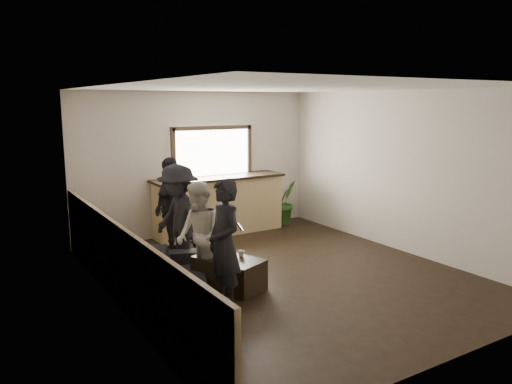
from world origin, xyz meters
TOP-DOWN VIEW (x-y plane):
  - ground at (0.00, 0.00)m, footprint 5.00×6.00m
  - room_shell at (-0.74, 0.00)m, footprint 5.01×6.01m
  - bar_counter at (0.30, 2.70)m, footprint 2.70×0.68m
  - sofa at (-1.76, -0.10)m, footprint 1.47×2.16m
  - coffee_table at (-0.96, -0.03)m, footprint 0.86×1.11m
  - cup_a at (-1.06, 0.09)m, footprint 0.14×0.14m
  - cup_b at (-0.78, -0.06)m, footprint 0.14×0.14m
  - potted_plant at (1.88, 2.65)m, footprint 0.59×0.50m
  - person_a at (-1.31, -0.57)m, footprint 0.47×0.61m
  - person_b at (-1.31, 0.17)m, footprint 0.58×0.75m
  - person_c at (-1.31, 0.90)m, footprint 0.77×1.16m
  - person_d at (-1.02, 1.87)m, footprint 1.03×0.94m

SIDE VIEW (x-z plane):
  - ground at x=0.00m, z-range -0.01..0.01m
  - coffee_table at x=-0.96m, z-range 0.00..0.43m
  - sofa at x=-1.76m, z-range 0.00..0.59m
  - potted_plant at x=1.88m, z-range 0.00..0.95m
  - cup_a at x=-1.06m, z-range 0.43..0.52m
  - cup_b at x=-0.78m, z-range 0.43..0.52m
  - bar_counter at x=0.30m, z-range -0.42..1.71m
  - person_b at x=-1.31m, z-range 0.00..1.52m
  - person_a at x=-1.31m, z-range 0.00..1.66m
  - person_c at x=-1.31m, z-range 0.00..1.69m
  - person_d at x=-1.02m, z-range 0.00..1.69m
  - room_shell at x=-0.74m, z-range 0.07..2.87m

